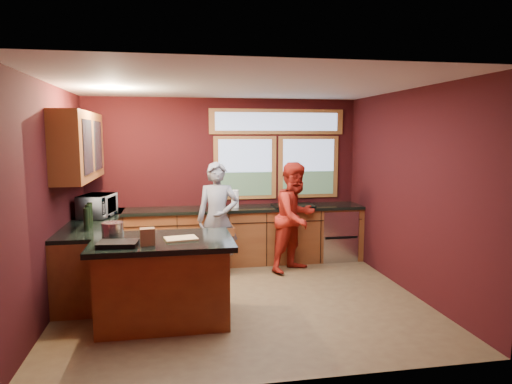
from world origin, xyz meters
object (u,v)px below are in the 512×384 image
object	(u,v)px
island	(164,280)
person_grey	(218,219)
person_red	(296,217)
cutting_board	(181,239)
stock_pot	(113,230)

from	to	relation	value
island	person_grey	xyz separation A→B (m)	(0.76, 1.59, 0.37)
island	person_red	size ratio (longest dim) A/B	0.92
person_grey	cutting_board	distance (m)	1.74
island	cutting_board	size ratio (longest dim) A/B	4.43
island	person_red	world-z (taller)	person_red
person_grey	cutting_board	xyz separation A→B (m)	(-0.56, -1.64, 0.10)
cutting_board	stock_pot	xyz separation A→B (m)	(-0.75, 0.20, 0.08)
person_grey	cutting_board	size ratio (longest dim) A/B	4.87
person_red	cutting_board	xyz separation A→B (m)	(-1.77, -1.66, 0.11)
cutting_board	person_grey	bearing A→B (deg)	70.99
person_red	cutting_board	world-z (taller)	person_red
island	stock_pot	world-z (taller)	stock_pot
island	stock_pot	bearing A→B (deg)	164.74
person_grey	stock_pot	bearing A→B (deg)	-122.28
island	stock_pot	size ratio (longest dim) A/B	6.46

